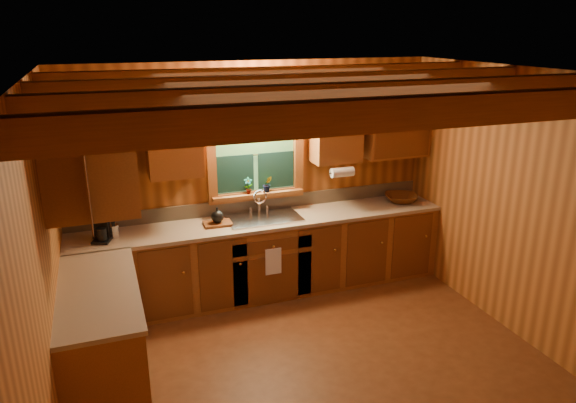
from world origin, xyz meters
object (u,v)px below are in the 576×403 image
(wicker_basket, at_px, (401,198))
(cutting_board, at_px, (218,224))
(coffee_maker, at_px, (101,227))
(sink, at_px, (264,222))

(wicker_basket, bearing_deg, cutting_board, -179.75)
(cutting_board, bearing_deg, wicker_basket, 1.54)
(coffee_maker, bearing_deg, sink, 20.76)
(cutting_board, xyz_separation_m, wicker_basket, (2.29, 0.01, 0.03))
(wicker_basket, bearing_deg, sink, 179.73)
(sink, xyz_separation_m, cutting_board, (-0.53, -0.02, 0.06))
(coffee_maker, bearing_deg, wicker_basket, 19.60)
(cutting_board, relative_size, wicker_basket, 0.76)
(sink, bearing_deg, coffee_maker, -177.98)
(sink, relative_size, cutting_board, 2.76)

